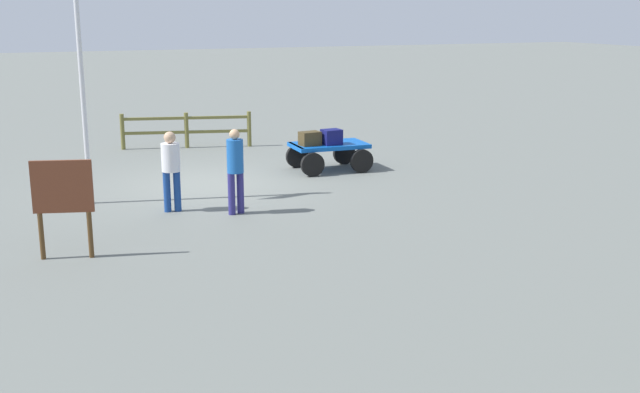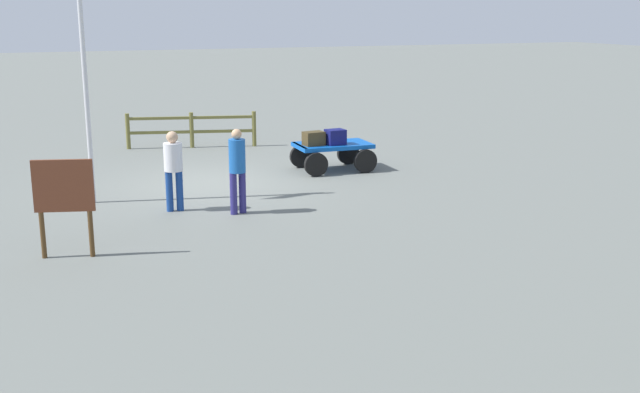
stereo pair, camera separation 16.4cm
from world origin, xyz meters
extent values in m
plane|color=slate|center=(0.00, 0.00, 0.00)|extent=(120.00, 120.00, 0.00)
cube|color=#0C4DAD|center=(-3.24, -0.35, 0.63)|extent=(1.88, 1.16, 0.10)
cube|color=#0C4DAD|center=(-2.37, -0.38, 0.63)|extent=(0.12, 1.05, 0.10)
cylinder|color=black|center=(-2.58, 0.20, 0.29)|extent=(0.59, 0.14, 0.58)
cylinder|color=black|center=(-2.62, -0.94, 0.29)|extent=(0.59, 0.14, 0.58)
cylinder|color=black|center=(-3.87, 0.25, 0.29)|extent=(0.59, 0.14, 0.58)
cylinder|color=black|center=(-3.90, -0.90, 0.29)|extent=(0.59, 0.14, 0.58)
cube|color=#111452|center=(-3.23, -0.16, 0.87)|extent=(0.48, 0.40, 0.37)
cube|color=#3F331C|center=(-2.69, -0.24, 0.85)|extent=(0.53, 0.40, 0.34)
cylinder|color=navy|center=(0.02, 2.83, 0.41)|extent=(0.14, 0.14, 0.83)
cylinder|color=navy|center=(0.21, 2.88, 0.41)|extent=(0.14, 0.14, 0.83)
cylinder|color=#1A57A9|center=(0.11, 2.85, 1.16)|extent=(0.39, 0.39, 0.66)
sphere|color=tan|center=(0.11, 2.85, 1.58)|extent=(0.20, 0.20, 0.20)
cylinder|color=navy|center=(1.14, 2.21, 0.41)|extent=(0.14, 0.14, 0.82)
cylinder|color=navy|center=(1.33, 2.18, 0.41)|extent=(0.14, 0.14, 0.82)
cylinder|color=silver|center=(1.23, 2.19, 1.10)|extent=(0.41, 0.41, 0.56)
sphere|color=tan|center=(1.23, 2.19, 1.49)|extent=(0.23, 0.23, 0.23)
cylinder|color=silver|center=(2.68, 0.88, 2.78)|extent=(0.10, 0.10, 5.56)
cylinder|color=#4C3319|center=(3.08, 4.61, 0.38)|extent=(0.08, 0.08, 0.77)
cylinder|color=#4C3319|center=(3.81, 4.40, 0.38)|extent=(0.08, 0.08, 0.77)
cube|color=brown|center=(3.44, 4.50, 1.19)|extent=(0.93, 0.31, 0.85)
cylinder|color=brown|center=(-2.43, -4.41, 0.51)|extent=(0.12, 0.12, 1.03)
cylinder|color=brown|center=(-0.68, -4.85, 0.51)|extent=(0.12, 0.12, 1.03)
cylinder|color=brown|center=(1.08, -5.29, 0.51)|extent=(0.12, 0.12, 1.03)
cube|color=brown|center=(-0.68, -4.85, 0.87)|extent=(3.53, 0.96, 0.08)
cube|color=brown|center=(-0.68, -4.85, 0.46)|extent=(3.53, 0.96, 0.08)
camera|label=1|loc=(4.22, 17.10, 3.94)|focal=43.36mm
camera|label=2|loc=(4.07, 17.16, 3.94)|focal=43.36mm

